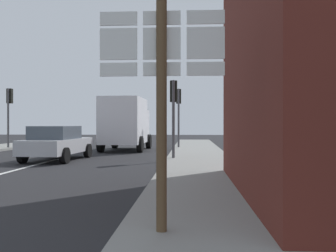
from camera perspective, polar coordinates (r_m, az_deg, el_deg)
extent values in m
plane|color=#232326|center=(15.21, -19.35, -5.58)|extent=(80.00, 80.00, 0.00)
cube|color=gray|center=(12.06, 5.26, -6.77)|extent=(2.76, 44.00, 0.14)
cube|color=#B7BABF|center=(16.62, -16.64, -2.94)|extent=(1.99, 4.29, 0.60)
cube|color=#47515B|center=(16.37, -16.98, -0.98)|extent=(1.67, 2.19, 0.55)
cylinder|color=black|center=(18.22, -17.48, -3.61)|extent=(0.26, 0.65, 0.64)
cylinder|color=black|center=(17.58, -12.26, -3.74)|extent=(0.26, 0.65, 0.64)
cylinder|color=black|center=(15.80, -21.50, -4.20)|extent=(0.26, 0.65, 0.64)
cylinder|color=black|center=(15.06, -15.60, -4.42)|extent=(0.26, 0.65, 0.64)
cube|color=silver|center=(21.39, -6.82, 0.81)|extent=(2.30, 3.76, 2.60)
cube|color=silver|center=(23.84, -5.60, 0.03)|extent=(2.12, 1.36, 2.00)
cube|color=#47515B|center=(23.90, -5.58, 1.95)|extent=(1.76, 0.15, 0.70)
cylinder|color=black|center=(24.04, -8.20, -2.35)|extent=(0.30, 0.91, 0.90)
cylinder|color=black|center=(23.64, -2.99, -2.39)|extent=(0.30, 0.91, 0.90)
cylinder|color=black|center=(20.75, -10.33, -2.77)|extent=(0.30, 0.91, 0.90)
cylinder|color=black|center=(20.28, -4.32, -2.83)|extent=(0.30, 0.91, 0.90)
cylinder|color=brown|center=(4.86, -1.01, 0.89)|extent=(0.14, 0.14, 3.20)
cube|color=white|center=(5.18, -7.64, 16.09)|extent=(0.50, 0.03, 0.18)
cube|color=black|center=(5.20, -7.60, 16.03)|extent=(0.43, 0.01, 0.13)
cube|color=white|center=(5.10, -7.64, 12.41)|extent=(0.50, 0.03, 0.42)
cube|color=black|center=(5.12, -7.60, 12.37)|extent=(0.43, 0.01, 0.32)
cube|color=white|center=(5.04, -7.64, 8.63)|extent=(0.50, 0.03, 0.18)
cube|color=black|center=(5.06, -7.59, 8.60)|extent=(0.43, 0.01, 0.13)
cube|color=white|center=(5.11, -0.97, 16.33)|extent=(0.50, 0.03, 0.18)
cube|color=black|center=(5.12, -0.95, 16.27)|extent=(0.43, 0.01, 0.13)
cube|color=white|center=(5.02, -0.97, 12.60)|extent=(0.50, 0.03, 0.42)
cube|color=black|center=(5.04, -0.95, 12.55)|extent=(0.43, 0.01, 0.32)
cube|color=white|center=(4.96, -0.97, 8.76)|extent=(0.50, 0.03, 0.18)
cube|color=black|center=(4.98, -0.95, 8.73)|extent=(0.43, 0.01, 0.13)
cube|color=white|center=(5.10, 5.82, 16.36)|extent=(0.50, 0.03, 0.18)
cube|color=black|center=(5.12, 5.81, 16.30)|extent=(0.43, 0.01, 0.13)
cube|color=white|center=(5.01, 5.82, 12.62)|extent=(0.50, 0.03, 0.42)
cube|color=black|center=(5.03, 5.81, 12.57)|extent=(0.43, 0.01, 0.32)
cube|color=white|center=(4.95, 5.82, 8.77)|extent=(0.50, 0.03, 0.18)
cube|color=black|center=(4.97, 5.81, 8.74)|extent=(0.43, 0.01, 0.13)
cylinder|color=#47474C|center=(24.44, -23.43, 0.99)|extent=(0.12, 0.12, 3.73)
cube|color=black|center=(24.67, -23.22, 4.27)|extent=(0.30, 0.28, 0.90)
sphere|color=#360303|center=(24.82, -23.08, 4.88)|extent=(0.18, 0.18, 0.18)
sphere|color=#3C2303|center=(24.80, -23.08, 4.23)|extent=(0.18, 0.18, 0.18)
sphere|color=#0CA526|center=(24.78, -23.08, 3.59)|extent=(0.18, 0.18, 0.18)
cylinder|color=#47474C|center=(15.47, 0.84, 0.82)|extent=(0.12, 0.12, 3.39)
cube|color=black|center=(15.73, 0.87, 5.36)|extent=(0.30, 0.28, 0.90)
sphere|color=#360303|center=(15.89, 0.89, 6.28)|extent=(0.18, 0.18, 0.18)
sphere|color=#3C2303|center=(15.87, 0.89, 5.28)|extent=(0.18, 0.18, 0.18)
sphere|color=#0CA526|center=(15.84, 0.89, 4.27)|extent=(0.18, 0.18, 0.18)
cylinder|color=#47474C|center=(22.73, 1.64, 1.07)|extent=(0.12, 0.12, 3.73)
cube|color=black|center=(23.00, 1.66, 4.59)|extent=(0.30, 0.28, 0.90)
sphere|color=#360303|center=(23.16, 1.67, 5.23)|extent=(0.18, 0.18, 0.18)
sphere|color=#3C2303|center=(23.14, 1.67, 4.54)|extent=(0.18, 0.18, 0.18)
sphere|color=#0CA526|center=(23.12, 1.67, 3.85)|extent=(0.18, 0.18, 0.18)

